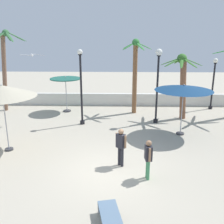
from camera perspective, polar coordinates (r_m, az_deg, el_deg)
ground_plane at (r=10.76m, az=-0.52°, el=-12.60°), size 56.00×56.00×0.00m
boundary_wall at (r=19.96m, az=0.51°, el=2.77°), size 25.20×0.30×0.91m
patio_umbrella_0 at (r=12.54m, az=-22.85°, el=4.22°), size 3.00×3.00×3.14m
patio_umbrella_2 at (r=14.10m, az=15.36°, el=5.01°), size 3.01×3.01×2.76m
patio_umbrella_3 at (r=18.24m, az=-10.07°, el=6.53°), size 2.10×2.10×2.47m
palm_tree_0 at (r=19.49m, az=-22.28°, el=10.26°), size 2.51×2.66×5.54m
palm_tree_1 at (r=16.93m, az=15.11°, el=7.09°), size 2.56×2.57×4.11m
palm_tree_3 at (r=17.60m, az=5.04°, el=9.35°), size 1.99×2.05×4.96m
lamp_post_0 at (r=19.96m, az=21.22°, el=6.53°), size 0.34×0.34×3.63m
lamp_post_1 at (r=15.40m, az=-6.75°, el=5.91°), size 0.30×0.30×4.43m
lamp_post_2 at (r=15.74m, az=9.94°, el=7.62°), size 0.40×0.40×4.44m
lounge_chair_0 at (r=7.70m, az=0.02°, el=-22.65°), size 0.93×1.96×0.84m
guest_0 at (r=9.88m, az=7.91°, el=-9.48°), size 0.27×0.56×1.55m
guest_1 at (r=10.69m, az=1.94°, el=-6.97°), size 0.43×0.42×1.61m
seagull_0 at (r=16.04m, az=-16.99°, el=11.78°), size 1.29×0.76×0.15m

